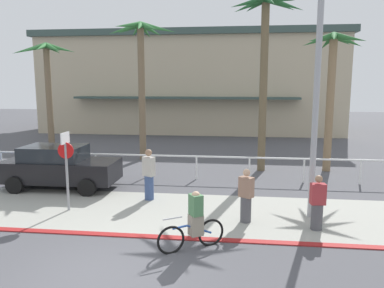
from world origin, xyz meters
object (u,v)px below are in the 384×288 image
Objects in this scene: stop_sign_bike_lane at (66,160)px; streetlight_curb at (319,76)px; palm_tree_3 at (265,38)px; pedestrian_0 at (317,205)px; cyclist_blue_0 at (194,222)px; pedestrian_2 at (246,198)px; car_black_1 at (60,167)px; pedestrian_1 at (149,176)px; palm_tree_4 at (333,68)px; palm_tree_1 at (47,67)px; palm_tree_2 at (141,54)px.

streetlight_curb is at bearing 0.66° from stop_sign_bike_lane.
palm_tree_3 reaches higher than pedestrian_0.
cyclist_blue_0 is (-3.31, -2.43, -3.58)m from streetlight_curb.
stop_sign_bike_lane is 5.77m from pedestrian_2.
cyclist_blue_0 is at bearing -39.46° from car_black_1.
pedestrian_2 is at bearing -28.22° from pedestrian_1.
palm_tree_3 is 5.05× the size of cyclist_blue_0.
car_black_1 is (-9.15, 2.38, -3.41)m from streetlight_curb.
palm_tree_4 is 1.45× the size of car_black_1.
streetlight_curb reaches higher than palm_tree_1.
palm_tree_2 reaches higher than pedestrian_2.
stop_sign_bike_lane is at bearing -92.07° from palm_tree_2.
cyclist_blue_0 is 4.28m from pedestrian_1.
cyclist_blue_0 is at bearing -61.67° from pedestrian_1.
palm_tree_3 is 10.42m from car_black_1.
palm_tree_1 is at bearing 119.60° from stop_sign_bike_lane.
palm_tree_4 reaches higher than pedestrian_2.
streetlight_curb is 4.76× the size of cyclist_blue_0.
cyclist_blue_0 is 3.65m from pedestrian_0.
palm_tree_4 is 9.16m from pedestrian_2.
palm_tree_3 is 1.25× the size of palm_tree_4.
palm_tree_1 is 0.88× the size of palm_tree_2.
palm_tree_3 is at bearing -17.17° from palm_tree_2.
palm_tree_4 is (9.63, 6.85, 3.09)m from stop_sign_bike_lane.
palm_tree_1 is (-13.25, 9.73, 0.75)m from streetlight_curb.
palm_tree_2 is 11.45m from pedestrian_2.
pedestrian_0 is 5.73m from pedestrian_1.
palm_tree_2 is (-7.36, 8.41, 1.32)m from streetlight_curb.
palm_tree_4 reaches higher than pedestrian_1.
stop_sign_bike_lane is 1.40× the size of pedestrian_1.
cyclist_blue_0 is at bearing -103.76° from palm_tree_3.
stop_sign_bike_lane is 0.35× the size of palm_tree_2.
palm_tree_1 is 1.46× the size of car_black_1.
palm_tree_3 is 4.90× the size of pedestrian_2.
stop_sign_bike_lane reaches higher than car_black_1.
stop_sign_bike_lane is 8.10m from streetlight_curb.
pedestrian_1 is 1.12× the size of pedestrian_2.
streetlight_curb reaches higher than stop_sign_bike_lane.
pedestrian_0 is (3.28, 1.60, 0.03)m from cyclist_blue_0.
palm_tree_3 is at bearing 99.83° from streetlight_curb.
palm_tree_1 is 12.26m from pedestrian_1.
palm_tree_4 is at bearing 36.65° from pedestrian_1.
streetlight_curb is at bearing 12.91° from pedestrian_2.
cyclist_blue_0 is at bearing -50.72° from palm_tree_1.
stop_sign_bike_lane reaches higher than pedestrian_2.
palm_tree_2 reaches higher than palm_tree_4.
palm_tree_3 reaches higher than car_black_1.
stop_sign_bike_lane is 0.34× the size of streetlight_curb.
stop_sign_bike_lane is at bearing 176.29° from pedestrian_2.
streetlight_curb is at bearing -14.08° from pedestrian_1.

